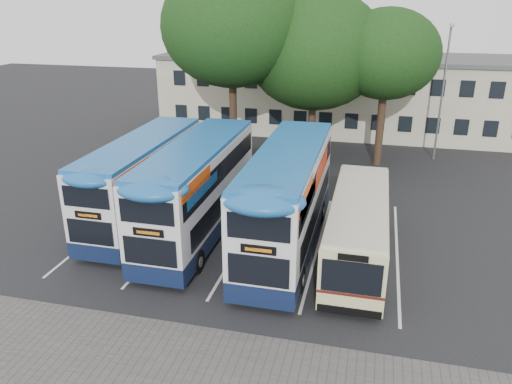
{
  "coord_description": "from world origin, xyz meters",
  "views": [
    {
      "loc": [
        1.81,
        -15.5,
        10.64
      ],
      "look_at": [
        -3.19,
        5.0,
        2.37
      ],
      "focal_mm": 35.0,
      "sensor_mm": 36.0,
      "label": 1
    }
  ],
  "objects_px": {
    "bus_dd_mid": "(198,186)",
    "tree_right": "(387,54)",
    "tree_mid": "(315,50)",
    "bus_dd_left": "(144,177)",
    "tree_left": "(232,26)",
    "bus_dd_right": "(288,195)",
    "lamp_post": "(443,86)",
    "bus_single": "(358,225)"
  },
  "relations": [
    {
      "from": "tree_left",
      "to": "lamp_post",
      "type": "bearing_deg",
      "value": 15.69
    },
    {
      "from": "bus_dd_left",
      "to": "bus_dd_right",
      "type": "bearing_deg",
      "value": -8.95
    },
    {
      "from": "bus_dd_left",
      "to": "bus_dd_right",
      "type": "xyz_separation_m",
      "value": [
        7.44,
        -1.17,
        0.19
      ]
    },
    {
      "from": "tree_right",
      "to": "tree_mid",
      "type": "bearing_deg",
      "value": 174.66
    },
    {
      "from": "tree_mid",
      "to": "bus_dd_left",
      "type": "bearing_deg",
      "value": -117.89
    },
    {
      "from": "tree_mid",
      "to": "bus_dd_mid",
      "type": "height_order",
      "value": "tree_mid"
    },
    {
      "from": "tree_mid",
      "to": "tree_right",
      "type": "distance_m",
      "value": 4.64
    },
    {
      "from": "tree_right",
      "to": "bus_dd_mid",
      "type": "distance_m",
      "value": 16.02
    },
    {
      "from": "lamp_post",
      "to": "tree_left",
      "type": "distance_m",
      "value": 14.53
    },
    {
      "from": "bus_dd_mid",
      "to": "tree_right",
      "type": "bearing_deg",
      "value": 58.01
    },
    {
      "from": "tree_mid",
      "to": "bus_dd_right",
      "type": "distance_m",
      "value": 14.56
    },
    {
      "from": "tree_right",
      "to": "bus_dd_mid",
      "type": "xyz_separation_m",
      "value": [
        -8.1,
        -12.96,
        -4.82
      ]
    },
    {
      "from": "bus_dd_left",
      "to": "bus_dd_mid",
      "type": "relative_size",
      "value": 0.95
    },
    {
      "from": "bus_dd_mid",
      "to": "bus_dd_right",
      "type": "relative_size",
      "value": 0.97
    },
    {
      "from": "lamp_post",
      "to": "bus_single",
      "type": "height_order",
      "value": "lamp_post"
    },
    {
      "from": "bus_dd_mid",
      "to": "bus_single",
      "type": "height_order",
      "value": "bus_dd_mid"
    },
    {
      "from": "tree_mid",
      "to": "lamp_post",
      "type": "bearing_deg",
      "value": 10.84
    },
    {
      "from": "tree_right",
      "to": "bus_dd_left",
      "type": "bearing_deg",
      "value": -132.9
    },
    {
      "from": "bus_dd_left",
      "to": "bus_single",
      "type": "xyz_separation_m",
      "value": [
        10.59,
        -1.55,
        -0.75
      ]
    },
    {
      "from": "tree_left",
      "to": "bus_dd_right",
      "type": "height_order",
      "value": "tree_left"
    },
    {
      "from": "tree_right",
      "to": "bus_single",
      "type": "xyz_separation_m",
      "value": [
        -0.66,
        -13.65,
        -5.68
      ]
    },
    {
      "from": "bus_dd_right",
      "to": "bus_single",
      "type": "bearing_deg",
      "value": -6.77
    },
    {
      "from": "tree_right",
      "to": "bus_dd_right",
      "type": "distance_m",
      "value": 14.6
    },
    {
      "from": "tree_mid",
      "to": "bus_dd_right",
      "type": "bearing_deg",
      "value": -86.66
    },
    {
      "from": "bus_dd_right",
      "to": "bus_single",
      "type": "xyz_separation_m",
      "value": [
        3.16,
        -0.37,
        -0.94
      ]
    },
    {
      "from": "tree_mid",
      "to": "bus_dd_mid",
      "type": "relative_size",
      "value": 1.06
    },
    {
      "from": "tree_left",
      "to": "tree_mid",
      "type": "height_order",
      "value": "tree_left"
    },
    {
      "from": "tree_mid",
      "to": "bus_dd_left",
      "type": "distance_m",
      "value": 15.05
    },
    {
      "from": "lamp_post",
      "to": "bus_single",
      "type": "xyz_separation_m",
      "value": [
        -4.52,
        -15.7,
        -3.5
      ]
    },
    {
      "from": "tree_left",
      "to": "tree_right",
      "type": "relative_size",
      "value": 1.26
    },
    {
      "from": "bus_dd_right",
      "to": "bus_dd_mid",
      "type": "bearing_deg",
      "value": 175.77
    },
    {
      "from": "tree_right",
      "to": "bus_dd_right",
      "type": "relative_size",
      "value": 0.92
    },
    {
      "from": "tree_left",
      "to": "tree_mid",
      "type": "distance_m",
      "value": 5.68
    },
    {
      "from": "tree_left",
      "to": "tree_mid",
      "type": "relative_size",
      "value": 1.13
    },
    {
      "from": "tree_mid",
      "to": "tree_right",
      "type": "relative_size",
      "value": 1.11
    },
    {
      "from": "tree_left",
      "to": "bus_single",
      "type": "relative_size",
      "value": 1.36
    },
    {
      "from": "tree_right",
      "to": "tree_left",
      "type": "bearing_deg",
      "value": -169.79
    },
    {
      "from": "tree_left",
      "to": "bus_dd_left",
      "type": "xyz_separation_m",
      "value": [
        -1.61,
        -10.37,
        -6.58
      ]
    },
    {
      "from": "lamp_post",
      "to": "tree_mid",
      "type": "distance_m",
      "value": 8.92
    },
    {
      "from": "lamp_post",
      "to": "tree_right",
      "type": "xyz_separation_m",
      "value": [
        -3.86,
        -2.05,
        2.18
      ]
    },
    {
      "from": "lamp_post",
      "to": "bus_dd_right",
      "type": "bearing_deg",
      "value": -116.59
    },
    {
      "from": "lamp_post",
      "to": "bus_dd_mid",
      "type": "bearing_deg",
      "value": -128.53
    }
  ]
}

